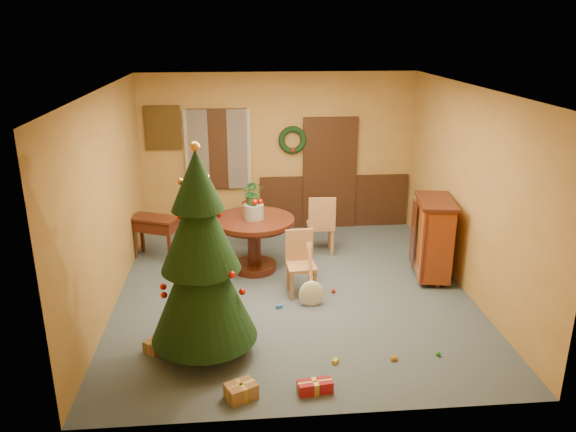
{
  "coord_description": "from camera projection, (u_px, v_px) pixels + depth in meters",
  "views": [
    {
      "loc": [
        -0.73,
        -7.34,
        3.69
      ],
      "look_at": [
        -0.04,
        0.4,
        1.03
      ],
      "focal_mm": 35.0,
      "sensor_mm": 36.0,
      "label": 1
    }
  ],
  "objects": [
    {
      "name": "plant_stand",
      "position": [
        251.0,
        219.0,
        9.7
      ],
      "size": [
        0.31,
        0.31,
        0.8
      ],
      "color": "black",
      "rests_on": "floor"
    },
    {
      "name": "gift_a",
      "position": [
        241.0,
        391.0,
        5.82
      ],
      "size": [
        0.37,
        0.34,
        0.17
      ],
      "color": "brown",
      "rests_on": "floor"
    },
    {
      "name": "centerpiece_plant",
      "position": [
        253.0,
        193.0,
        8.48
      ],
      "size": [
        0.32,
        0.28,
        0.36
      ],
      "primitive_type": "imported",
      "color": "#1E4C23",
      "rests_on": "urn"
    },
    {
      "name": "dining_table",
      "position": [
        254.0,
        234.0,
        8.7
      ],
      "size": [
        1.25,
        1.25,
        0.86
      ],
      "color": "black",
      "rests_on": "floor"
    },
    {
      "name": "stand_plant",
      "position": [
        251.0,
        192.0,
        9.54
      ],
      "size": [
        0.25,
        0.22,
        0.38
      ],
      "primitive_type": "imported",
      "rotation": [
        0.0,
        0.0,
        -0.33
      ],
      "color": "#19471E",
      "rests_on": "plant_stand"
    },
    {
      "name": "writing_desk",
      "position": [
        154.0,
        227.0,
        9.2
      ],
      "size": [
        0.89,
        0.68,
        0.71
      ],
      "color": "black",
      "rests_on": "floor"
    },
    {
      "name": "toy_d",
      "position": [
        333.0,
        291.0,
        8.11
      ],
      "size": [
        0.06,
        0.06,
        0.06
      ],
      "primitive_type": "sphere",
      "color": "red",
      "rests_on": "floor"
    },
    {
      "name": "gift_b",
      "position": [
        210.0,
        335.0,
        6.81
      ],
      "size": [
        0.25,
        0.25,
        0.21
      ],
      "color": "maroon",
      "rests_on": "floor"
    },
    {
      "name": "chair_far",
      "position": [
        321.0,
        223.0,
        9.35
      ],
      "size": [
        0.46,
        0.46,
        1.02
      ],
      "color": "#925F3A",
      "rests_on": "floor"
    },
    {
      "name": "gift_d",
      "position": [
        315.0,
        387.0,
        5.92
      ],
      "size": [
        0.38,
        0.2,
        0.13
      ],
      "color": "maroon",
      "rests_on": "floor"
    },
    {
      "name": "gift_c",
      "position": [
        157.0,
        345.0,
        6.68
      ],
      "size": [
        0.32,
        0.33,
        0.15
      ],
      "color": "brown",
      "rests_on": "floor"
    },
    {
      "name": "room_envelope",
      "position": [
        290.0,
        171.0,
        10.38
      ],
      "size": [
        5.5,
        5.5,
        5.5
      ],
      "color": "#36424F",
      "rests_on": "ground"
    },
    {
      "name": "sideboard",
      "position": [
        433.0,
        236.0,
        8.44
      ],
      "size": [
        0.67,
        1.04,
        1.24
      ],
      "color": "#58110A",
      "rests_on": "floor"
    },
    {
      "name": "chair_near",
      "position": [
        300.0,
        260.0,
        8.01
      ],
      "size": [
        0.43,
        0.43,
        0.93
      ],
      "color": "#925F3A",
      "rests_on": "floor"
    },
    {
      "name": "urn",
      "position": [
        254.0,
        211.0,
        8.57
      ],
      "size": [
        0.31,
        0.31,
        0.23
      ],
      "primitive_type": "cylinder",
      "color": "slate",
      "rests_on": "dining_table"
    },
    {
      "name": "guitar",
      "position": [
        311.0,
        278.0,
        7.64
      ],
      "size": [
        0.49,
        0.61,
        0.81
      ],
      "primitive_type": null,
      "rotation": [
        -0.49,
        0.0,
        0.29
      ],
      "color": "beige",
      "rests_on": "floor"
    },
    {
      "name": "toy_b",
      "position": [
        438.0,
        354.0,
        6.57
      ],
      "size": [
        0.06,
        0.06,
        0.06
      ],
      "primitive_type": "sphere",
      "color": "#248726",
      "rests_on": "floor"
    },
    {
      "name": "toy_c",
      "position": [
        335.0,
        361.0,
        6.43
      ],
      "size": [
        0.09,
        0.09,
        0.05
      ],
      "primitive_type": "cube",
      "rotation": [
        0.0,
        0.0,
        0.89
      ],
      "color": "gold",
      "rests_on": "floor"
    },
    {
      "name": "toy_a",
      "position": [
        279.0,
        307.0,
        7.68
      ],
      "size": [
        0.09,
        0.08,
        0.05
      ],
      "primitive_type": "cube",
      "rotation": [
        0.0,
        0.0,
        0.51
      ],
      "color": "#2A62B7",
      "rests_on": "floor"
    },
    {
      "name": "toy_e",
      "position": [
        394.0,
        358.0,
        6.49
      ],
      "size": [
        0.08,
        0.05,
        0.05
      ],
      "primitive_type": "cube",
      "rotation": [
        0.0,
        0.0,
        0.01
      ],
      "color": "gold",
      "rests_on": "floor"
    },
    {
      "name": "christmas_tree",
      "position": [
        201.0,
        259.0,
        6.26
      ],
      "size": [
        1.23,
        1.23,
        2.53
      ],
      "color": "#382111",
      "rests_on": "floor"
    }
  ]
}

